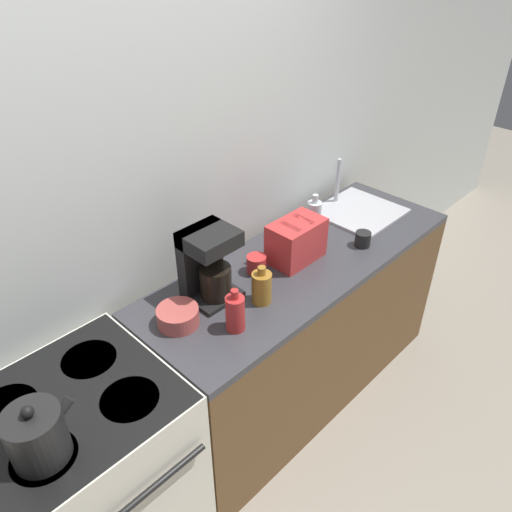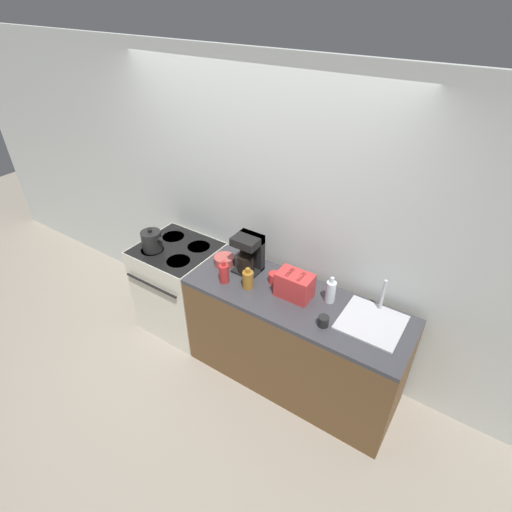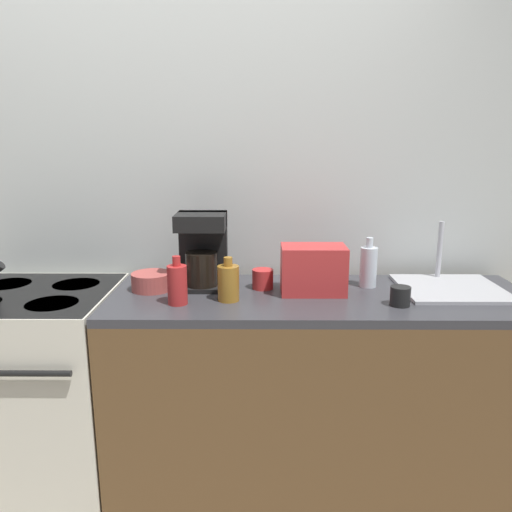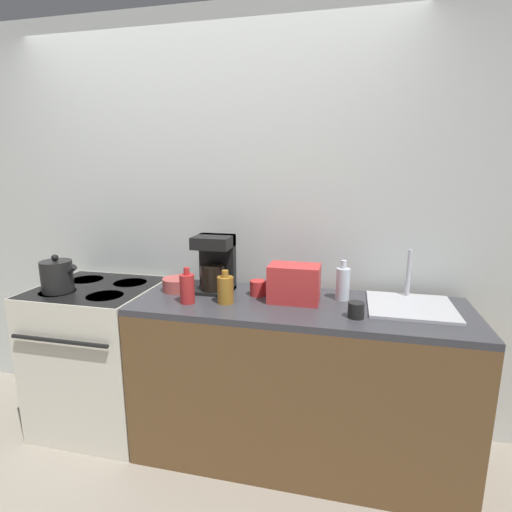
% 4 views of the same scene
% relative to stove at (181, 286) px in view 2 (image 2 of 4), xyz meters
% --- Properties ---
extents(ground_plane, '(12.00, 12.00, 0.00)m').
position_rel_stove_xyz_m(ground_plane, '(0.63, -0.33, -0.48)').
color(ground_plane, gray).
extents(wall_back, '(8.00, 0.05, 2.60)m').
position_rel_stove_xyz_m(wall_back, '(0.63, 0.38, 0.82)').
color(wall_back, silver).
rests_on(wall_back, ground_plane).
extents(stove, '(0.71, 0.70, 0.93)m').
position_rel_stove_xyz_m(stove, '(0.00, 0.00, 0.00)').
color(stove, silver).
rests_on(stove, ground_plane).
extents(counter_block, '(1.82, 0.63, 0.93)m').
position_rel_stove_xyz_m(counter_block, '(1.28, -0.01, -0.01)').
color(counter_block, brown).
rests_on(counter_block, ground_plane).
extents(kettle, '(0.23, 0.18, 0.23)m').
position_rel_stove_xyz_m(kettle, '(-0.15, -0.13, 0.55)').
color(kettle, black).
rests_on(kettle, stove).
extents(toaster, '(0.28, 0.17, 0.21)m').
position_rel_stove_xyz_m(toaster, '(1.24, 0.01, 0.56)').
color(toaster, red).
rests_on(toaster, counter_block).
extents(coffee_maker, '(0.22, 0.20, 0.34)m').
position_rel_stove_xyz_m(coffee_maker, '(0.75, 0.11, 0.63)').
color(coffee_maker, black).
rests_on(coffee_maker, counter_block).
extents(sink_tray, '(0.44, 0.42, 0.28)m').
position_rel_stove_xyz_m(sink_tray, '(1.86, 0.06, 0.47)').
color(sink_tray, '#B7B7BC').
rests_on(sink_tray, counter_block).
extents(bottle_red, '(0.08, 0.08, 0.20)m').
position_rel_stove_xyz_m(bottle_red, '(0.68, -0.14, 0.54)').
color(bottle_red, '#B72828').
rests_on(bottle_red, counter_block).
extents(bottle_clear, '(0.08, 0.08, 0.23)m').
position_rel_stove_xyz_m(bottle_clear, '(1.50, 0.11, 0.55)').
color(bottle_clear, silver).
rests_on(bottle_clear, counter_block).
extents(bottle_amber, '(0.09, 0.09, 0.18)m').
position_rel_stove_xyz_m(bottle_amber, '(0.88, -0.10, 0.53)').
color(bottle_amber, '#9E6B23').
rests_on(bottle_amber, counter_block).
extents(cup_black, '(0.08, 0.08, 0.08)m').
position_rel_stove_xyz_m(cup_black, '(1.57, -0.16, 0.49)').
color(cup_black, black).
rests_on(cup_black, counter_block).
extents(cup_red, '(0.09, 0.09, 0.09)m').
position_rel_stove_xyz_m(cup_red, '(1.02, 0.07, 0.50)').
color(cup_red, red).
rests_on(cup_red, counter_block).
extents(bowl, '(0.18, 0.18, 0.08)m').
position_rel_stove_xyz_m(bowl, '(0.53, 0.05, 0.49)').
color(bowl, '#B24C47').
rests_on(bowl, counter_block).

